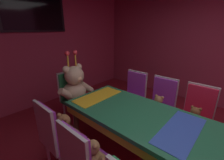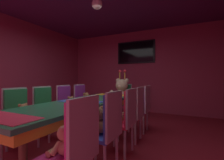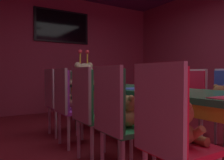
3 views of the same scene
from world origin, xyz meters
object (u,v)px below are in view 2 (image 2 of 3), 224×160
at_px(teddy_left_1, 24,113).
at_px(chair_right_0, 77,142).
at_px(chair_left_2, 45,106).
at_px(teddy_left_4, 86,100).
at_px(chair_left_1, 18,112).
at_px(teddy_left_3, 71,103).
at_px(chair_right_1, 108,124).
at_px(chair_right_4, 144,104).
at_px(chair_right_3, 136,108).
at_px(king_teddy_bear, 122,92).
at_px(teddy_right_0, 64,142).
at_px(teddy_right_3, 129,109).
at_px(chair_left_3, 66,102).
at_px(throne_chair, 124,97).
at_px(pendant_light, 97,4).
at_px(chair_right_2, 127,114).
at_px(banquet_table, 81,106).
at_px(chair_left_4, 82,99).
at_px(teddy_right_2, 118,115).
at_px(teddy_right_1, 98,122).

xyz_separation_m(teddy_left_1, chair_right_0, (1.52, -0.57, 0.02)).
distance_m(chair_left_2, teddy_left_4, 1.16).
height_order(chair_left_1, teddy_left_3, chair_left_1).
relative_size(chair_right_1, chair_right_4, 1.00).
relative_size(chair_left_1, chair_right_1, 1.00).
bearing_deg(chair_right_3, king_teddy_bear, -57.52).
height_order(chair_left_2, teddy_left_4, chair_left_2).
xyz_separation_m(teddy_right_0, teddy_right_3, (-0.01, 1.69, 0.00)).
distance_m(teddy_left_4, teddy_right_0, 2.63).
distance_m(teddy_left_4, chair_right_1, 2.22).
bearing_deg(chair_right_0, chair_left_3, -45.53).
xyz_separation_m(chair_left_3, throne_chair, (0.84, 1.44, 0.00)).
xyz_separation_m(chair_right_0, teddy_right_0, (-0.14, -0.00, -0.02)).
relative_size(teddy_left_4, chair_right_3, 0.34).
distance_m(teddy_left_1, chair_right_3, 1.88).
bearing_deg(teddy_left_3, teddy_left_4, 87.08).
distance_m(throne_chair, pendant_light, 2.55).
height_order(chair_right_1, teddy_right_3, chair_right_1).
xyz_separation_m(chair_left_1, chair_right_2, (1.67, 0.58, 0.00)).
bearing_deg(banquet_table, chair_left_4, 126.14).
bearing_deg(pendant_light, chair_left_2, -156.87).
bearing_deg(chair_left_3, pendant_light, -11.62).
height_order(chair_right_0, chair_right_4, same).
bearing_deg(king_teddy_bear, teddy_left_1, -16.18).
xyz_separation_m(chair_left_4, teddy_left_4, (0.15, 0.00, -0.00)).
bearing_deg(chair_left_1, teddy_left_1, -0.00).
xyz_separation_m(teddy_left_1, chair_left_4, (-0.12, 1.68, 0.02)).
relative_size(teddy_left_1, throne_chair, 0.30).
bearing_deg(chair_right_2, teddy_right_3, -73.24).
distance_m(chair_left_1, teddy_left_3, 1.14).
xyz_separation_m(banquet_table, pendant_light, (0.10, 0.37, 1.89)).
distance_m(chair_right_2, chair_right_3, 0.54).
xyz_separation_m(teddy_right_0, chair_right_3, (0.13, 1.69, 0.02)).
distance_m(banquet_table, chair_right_2, 0.83).
height_order(teddy_left_3, teddy_right_3, teddy_left_3).
bearing_deg(banquet_table, chair_right_0, -53.99).
bearing_deg(teddy_left_3, teddy_right_0, -50.88).
xyz_separation_m(teddy_left_4, king_teddy_bear, (0.67, 0.71, 0.16)).
bearing_deg(chair_left_2, teddy_left_4, 82.08).
height_order(chair_left_4, chair_right_2, same).
height_order(chair_left_3, teddy_right_0, chair_left_3).
bearing_deg(teddy_right_0, chair_left_3, -48.08).
distance_m(chair_right_0, teddy_right_2, 1.16).
xyz_separation_m(banquet_table, teddy_right_1, (0.66, -0.53, -0.06)).
bearing_deg(chair_right_4, chair_left_1, 45.36).
height_order(teddy_right_1, teddy_right_3, teddy_right_1).
xyz_separation_m(chair_left_2, pendant_light, (0.93, 0.40, 1.95)).
relative_size(chair_left_2, teddy_right_0, 3.48).
xyz_separation_m(chair_left_1, teddy_right_2, (1.53, 0.58, -0.03)).
xyz_separation_m(chair_right_4, king_teddy_bear, (-0.81, 0.73, 0.16)).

